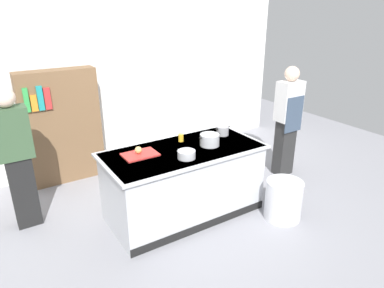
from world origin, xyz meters
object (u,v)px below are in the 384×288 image
at_px(sauce_pan, 223,131).
at_px(person_chef, 287,119).
at_px(stock_pot, 210,140).
at_px(person_guest, 17,157).
at_px(trash_bin, 283,200).
at_px(bookshelf, 62,127).
at_px(onion, 138,150).
at_px(mixing_bowl, 186,154).
at_px(juice_cup, 181,138).

relative_size(sauce_pan, person_chef, 0.14).
xyz_separation_m(stock_pot, person_chef, (1.60, 0.20, -0.06)).
bearing_deg(person_guest, sauce_pan, 89.10).
bearing_deg(trash_bin, bookshelf, 128.27).
xyz_separation_m(onion, person_guest, (-1.22, 0.68, -0.05)).
height_order(stock_pot, person_guest, person_guest).
relative_size(sauce_pan, mixing_bowl, 1.12).
relative_size(mixing_bowl, juice_cup, 2.08).
xyz_separation_m(sauce_pan, bookshelf, (-1.73, 1.64, -0.11)).
bearing_deg(sauce_pan, stock_pot, -149.50).
bearing_deg(trash_bin, person_guest, 149.94).
bearing_deg(bookshelf, trash_bin, -51.73).
bearing_deg(stock_pot, bookshelf, 126.39).
relative_size(stock_pot, juice_cup, 3.09).
height_order(sauce_pan, person_guest, person_guest).
distance_m(onion, person_chef, 2.48).
xyz_separation_m(sauce_pan, person_chef, (1.23, -0.02, -0.05)).
height_order(juice_cup, person_guest, person_guest).
relative_size(onion, trash_bin, 0.16).
xyz_separation_m(juice_cup, bookshelf, (-1.13, 1.55, -0.10)).
height_order(mixing_bowl, bookshelf, bookshelf).
relative_size(person_guest, bookshelf, 1.01).
bearing_deg(person_chef, onion, 93.86).
height_order(trash_bin, person_chef, person_chef).
bearing_deg(person_guest, onion, 75.17).
distance_m(onion, mixing_bowl, 0.57).
bearing_deg(onion, person_guest, 150.81).
relative_size(person_chef, bookshelf, 1.01).
relative_size(onion, stock_pot, 0.27).
xyz_separation_m(person_chef, bookshelf, (-2.97, 1.66, -0.06)).
relative_size(stock_pot, bookshelf, 0.18).
bearing_deg(bookshelf, sauce_pan, -43.47).
bearing_deg(sauce_pan, mixing_bowl, -154.26).
distance_m(stock_pot, person_guest, 2.28).
xyz_separation_m(onion, bookshelf, (-0.49, 1.65, -0.11)).
bearing_deg(mixing_bowl, person_chef, 10.41).
bearing_deg(mixing_bowl, bookshelf, 114.27).
xyz_separation_m(juice_cup, trash_bin, (0.89, -1.02, -0.69)).
bearing_deg(person_chef, mixing_bowl, 104.41).
height_order(person_chef, bookshelf, person_chef).
distance_m(juice_cup, person_guest, 1.96).
relative_size(sauce_pan, person_guest, 0.14).
xyz_separation_m(person_chef, person_guest, (-3.70, 0.69, -0.00)).
height_order(sauce_pan, bookshelf, bookshelf).
bearing_deg(juice_cup, sauce_pan, -8.91).
bearing_deg(bookshelf, onion, -73.49).
bearing_deg(onion, sauce_pan, 0.49).
relative_size(juice_cup, person_guest, 0.06).
distance_m(mixing_bowl, person_chef, 2.08).
height_order(onion, stock_pot, stock_pot).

